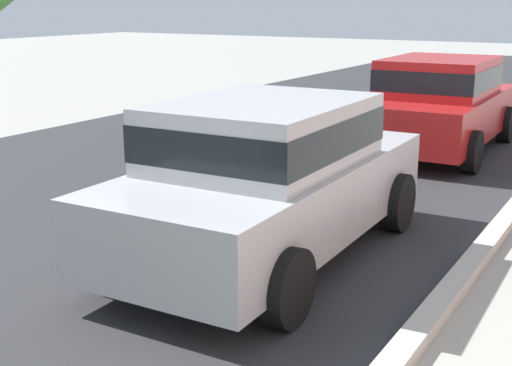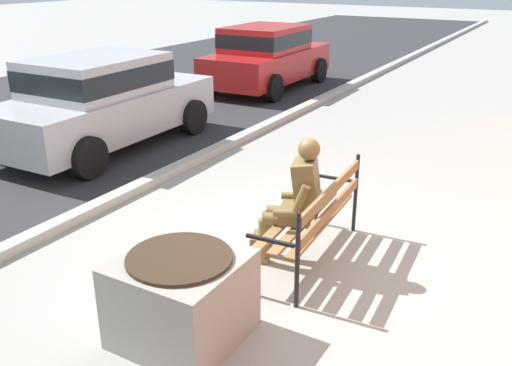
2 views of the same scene
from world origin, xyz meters
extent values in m
cube|color=#B7B7BC|center=(1.98, 4.74, 0.61)|extent=(4.13, 1.78, 0.70)
cube|color=#B7B7BC|center=(1.83, 4.74, 1.26)|extent=(2.16, 1.60, 0.60)
cube|color=black|center=(1.83, 4.74, 1.26)|extent=(2.17, 1.62, 0.33)
cylinder|color=black|center=(3.30, 5.61, 0.32)|extent=(0.64, 0.23, 0.64)
cylinder|color=black|center=(3.33, 3.91, 0.32)|extent=(0.64, 0.23, 0.64)
cylinder|color=black|center=(0.64, 5.56, 0.32)|extent=(0.64, 0.23, 0.64)
cylinder|color=black|center=(0.67, 3.86, 0.32)|extent=(0.64, 0.23, 0.64)
cube|color=#B21E1E|center=(7.70, 4.74, 0.61)|extent=(4.13, 1.78, 0.70)
cube|color=#B21E1E|center=(7.55, 4.74, 1.26)|extent=(2.16, 1.60, 0.60)
cube|color=black|center=(7.55, 4.74, 1.26)|extent=(2.17, 1.62, 0.33)
cylinder|color=black|center=(9.02, 5.61, 0.32)|extent=(0.64, 0.23, 0.64)
cylinder|color=black|center=(9.05, 3.91, 0.32)|extent=(0.64, 0.23, 0.64)
cylinder|color=black|center=(6.35, 5.56, 0.32)|extent=(0.64, 0.23, 0.64)
cylinder|color=black|center=(6.39, 3.86, 0.32)|extent=(0.64, 0.23, 0.64)
camera|label=1|loc=(-3.68, 1.56, 2.45)|focal=48.39mm
camera|label=2|loc=(-4.71, -2.10, 2.92)|focal=38.72mm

